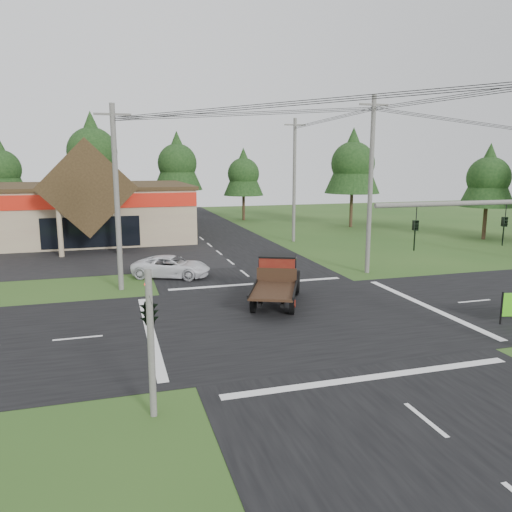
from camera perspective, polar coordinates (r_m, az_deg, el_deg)
name	(u,v)px	position (r m, az deg, el deg)	size (l,w,h in m)	color
ground	(299,318)	(24.09, 4.95, -7.07)	(120.00, 120.00, 0.00)	#27491A
road_ns	(299,318)	(24.08, 4.95, -7.04)	(12.00, 120.00, 0.02)	black
road_ew	(299,318)	(24.08, 4.95, -7.04)	(120.00, 12.00, 0.02)	black
parking_apron	(36,260)	(41.36, -23.87, -0.40)	(28.00, 14.00, 0.02)	black
cvs_building	(29,211)	(51.61, -24.54, 4.69)	(30.40, 18.20, 9.19)	tan
traffic_signal_corner	(149,298)	(14.55, -12.17, -4.75)	(0.53, 2.48, 4.40)	#595651
utility_pole_nw	(117,197)	(29.40, -15.64, 6.52)	(2.00, 0.30, 10.50)	#595651
utility_pole_ne	(371,184)	(33.66, 12.96, 7.98)	(2.00, 0.30, 11.50)	#595651
utility_pole_n	(294,179)	(46.37, 4.40, 8.72)	(2.00, 0.30, 11.20)	#595651
tree_row_b	(1,167)	(64.38, -27.14, 9.00)	(5.60, 5.60, 10.10)	#332316
tree_row_c	(92,150)	(62.36, -18.24, 11.47)	(7.28, 7.28, 13.13)	#332316
tree_row_d	(177,161)	(63.89, -9.00, 10.63)	(6.16, 6.16, 11.11)	#332316
tree_row_e	(243,172)	(63.51, -1.44, 9.55)	(5.04, 5.04, 9.09)	#332316
tree_side_ne	(353,161)	(57.74, 11.01, 10.57)	(6.16, 6.16, 11.11)	#332316
tree_side_e_near	(489,176)	(52.30, 25.05, 8.30)	(5.04, 5.04, 9.09)	#332316
antique_flatbed_truck	(276,281)	(26.02, 2.28, -2.89)	(2.23, 5.84, 2.44)	#59120C
white_pickup	(171,267)	(32.62, -9.65, -1.20)	(2.29, 4.96, 1.38)	silver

